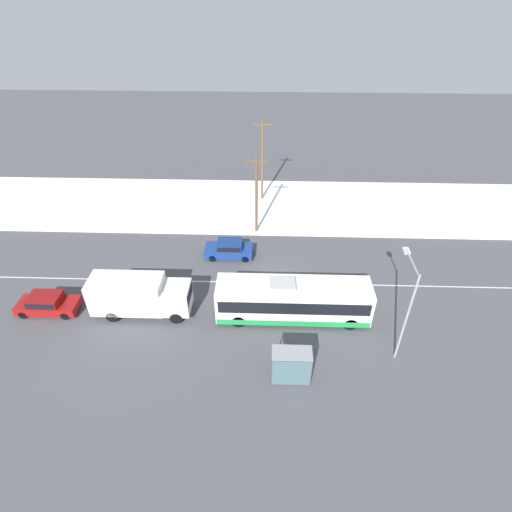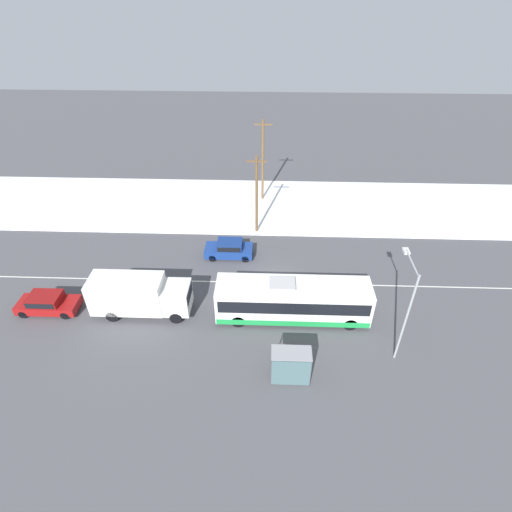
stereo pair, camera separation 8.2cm
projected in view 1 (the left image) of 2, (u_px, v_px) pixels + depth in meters
The scene contains 12 objects.
ground_plane at pixel (274, 283), 32.36m from camera, with size 120.00×120.00×0.00m, color #4C4C51.
snow_lot at pixel (274, 205), 42.65m from camera, with size 80.00×11.67×0.12m.
lane_marking_center at pixel (274, 283), 32.36m from camera, with size 60.00×0.12×0.00m.
city_bus at pixel (293, 300), 28.40m from camera, with size 10.89×2.57×3.18m.
box_truck at pixel (139, 295), 28.69m from camera, with size 7.13×2.30×3.04m.
sedan_car at pixel (229, 248), 34.85m from camera, with size 4.14×1.80×1.53m.
parked_car_near_truck at pixel (47, 303), 29.29m from camera, with size 4.39×1.80×1.46m.
pedestrian_at_stop at pixel (284, 351), 25.40m from camera, with size 0.59×0.26×1.64m.
bus_shelter at pixel (292, 364), 23.74m from camera, with size 2.40×1.20×2.40m.
streetlamp at pixel (407, 300), 24.15m from camera, with size 0.36×2.99×6.94m.
utility_pole_roadside at pixel (256, 194), 36.16m from camera, with size 1.80×0.24×7.70m.
utility_pole_snowlot at pixel (262, 160), 41.20m from camera, with size 1.80×0.24×8.73m.
Camera 1 is at (-0.66, -24.84, 20.89)m, focal length 28.00 mm.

